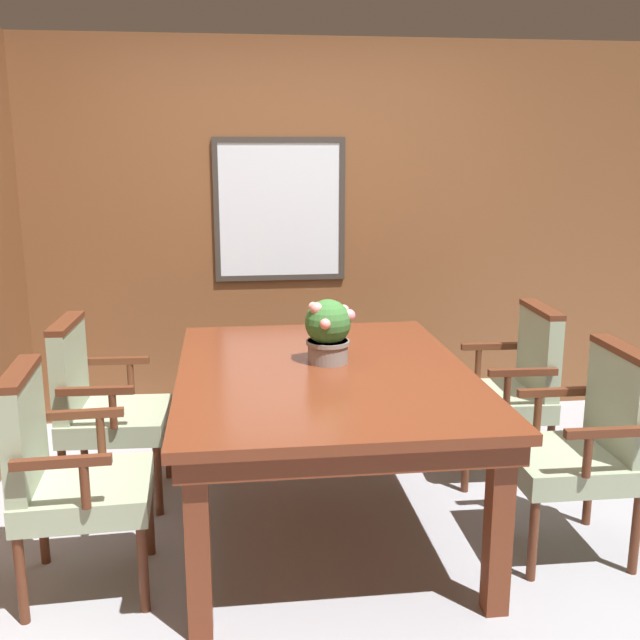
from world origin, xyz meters
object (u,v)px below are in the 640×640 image
(chair_left_far, at_px, (100,402))
(dining_table, at_px, (324,388))
(chair_left_near, at_px, (65,471))
(chair_right_far, at_px, (512,384))
(potted_plant, at_px, (329,330))
(chair_right_near, at_px, (585,442))

(chair_left_far, bearing_deg, dining_table, -107.57)
(dining_table, distance_m, chair_left_near, 1.19)
(chair_right_far, bearing_deg, chair_left_near, -66.26)
(chair_left_near, relative_size, potted_plant, 3.09)
(dining_table, distance_m, chair_right_near, 1.19)
(chair_left_far, distance_m, chair_right_far, 2.19)
(chair_right_near, xyz_separation_m, chair_left_far, (-2.20, 0.80, 0.00))
(chair_right_far, bearing_deg, chair_left_far, -86.78)
(dining_table, xyz_separation_m, chair_right_far, (1.09, 0.43, -0.16))
(potted_plant, bearing_deg, chair_right_near, -25.63)
(chair_right_near, relative_size, potted_plant, 3.09)
(chair_right_near, bearing_deg, dining_table, -109.11)
(dining_table, bearing_deg, chair_left_near, -158.85)
(chair_left_near, relative_size, chair_right_far, 1.00)
(chair_left_near, distance_m, chair_left_far, 0.83)
(chair_left_near, xyz_separation_m, chair_right_far, (2.19, 0.86, 0.00))
(chair_left_near, bearing_deg, dining_table, -71.24)
(dining_table, xyz_separation_m, potted_plant, (0.04, 0.11, 0.25))
(dining_table, distance_m, potted_plant, 0.28)
(chair_left_far, bearing_deg, chair_right_far, -86.63)
(dining_table, xyz_separation_m, chair_left_far, (-1.09, 0.40, -0.16))
(dining_table, height_order, potted_plant, potted_plant)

